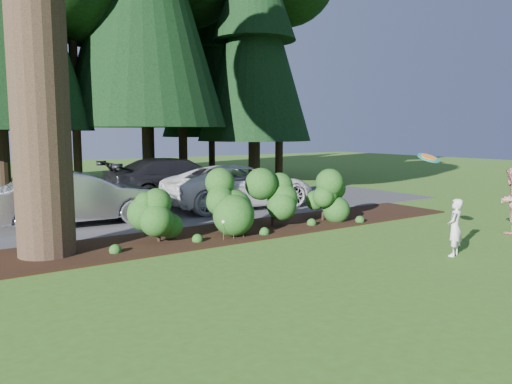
{
  "coord_description": "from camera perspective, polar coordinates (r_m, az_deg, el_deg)",
  "views": [
    {
      "loc": [
        -6.94,
        -8.26,
        2.81
      ],
      "look_at": [
        -0.01,
        1.8,
        1.3
      ],
      "focal_mm": 35.0,
      "sensor_mm": 36.0,
      "label": 1
    }
  ],
  "objects": [
    {
      "name": "car_silver_wagon",
      "position": [
        15.67,
        -19.62,
        -0.65
      ],
      "size": [
        4.92,
        1.99,
        1.59
      ],
      "primitive_type": "imported",
      "rotation": [
        0.0,
        0.0,
        1.5
      ],
      "color": "#AEADB2",
      "rests_on": "driveway"
    },
    {
      "name": "frisbee",
      "position": [
        11.38,
        19.13,
        3.72
      ],
      "size": [
        0.49,
        0.46,
        0.2
      ],
      "color": "#157677",
      "rests_on": "ground"
    },
    {
      "name": "ground",
      "position": [
        11.15,
        5.35,
        -7.58
      ],
      "size": [
        80.0,
        80.0,
        0.0
      ],
      "primitive_type": "plane",
      "color": "#3D5F1B",
      "rests_on": "ground"
    },
    {
      "name": "shrub_row",
      "position": [
        13.91,
        -0.47,
        -1.22
      ],
      "size": [
        6.53,
        1.6,
        1.61
      ],
      "color": "#1A4A16",
      "rests_on": "ground"
    },
    {
      "name": "mulch_bed",
      "position": [
        13.73,
        -3.4,
        -4.67
      ],
      "size": [
        16.0,
        2.5,
        0.05
      ],
      "primitive_type": "cube",
      "color": "black",
      "rests_on": "ground"
    },
    {
      "name": "child",
      "position": [
        12.05,
        21.76,
        -3.79
      ],
      "size": [
        0.56,
        0.47,
        1.3
      ],
      "primitive_type": "imported",
      "rotation": [
        0.0,
        0.0,
        3.53
      ],
      "color": "silver",
      "rests_on": "ground"
    },
    {
      "name": "car_dark_suv",
      "position": [
        20.11,
        -8.94,
        1.46
      ],
      "size": [
        5.93,
        2.54,
        1.7
      ],
      "primitive_type": "imported",
      "rotation": [
        0.0,
        0.0,
        1.54
      ],
      "color": "black",
      "rests_on": "driveway"
    },
    {
      "name": "driveway",
      "position": [
        17.45,
        -10.65,
        -2.29
      ],
      "size": [
        22.0,
        6.0,
        0.03
      ],
      "primitive_type": "cube",
      "color": "#38383A",
      "rests_on": "ground"
    },
    {
      "name": "lily_cluster",
      "position": [
        12.78,
        -2.59,
        -3.4
      ],
      "size": [
        0.69,
        0.09,
        0.57
      ],
      "color": "#1A4A16",
      "rests_on": "ground"
    },
    {
      "name": "adult",
      "position": [
        15.26,
        27.13,
        -0.9
      ],
      "size": [
        0.92,
        0.73,
        1.81
      ],
      "primitive_type": "imported",
      "rotation": [
        0.0,
        0.0,
        3.19
      ],
      "color": "#AF1719",
      "rests_on": "ground"
    },
    {
      "name": "car_white_suv",
      "position": [
        18.12,
        -1.82,
        0.69
      ],
      "size": [
        5.7,
        2.86,
        1.55
      ],
      "primitive_type": "imported",
      "rotation": [
        0.0,
        0.0,
        1.52
      ],
      "color": "white",
      "rests_on": "driveway"
    }
  ]
}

